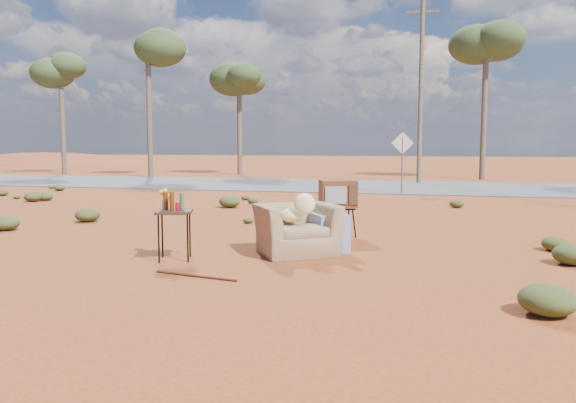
# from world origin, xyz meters

# --- Properties ---
(ground) EXTENTS (140.00, 140.00, 0.00)m
(ground) POSITION_xyz_m (0.00, 0.00, 0.00)
(ground) COLOR #983F1E
(ground) RESTS_ON ground
(highway) EXTENTS (140.00, 7.00, 0.04)m
(highway) POSITION_xyz_m (0.00, 15.00, 0.02)
(highway) COLOR #565659
(highway) RESTS_ON ground
(dirt_mound) EXTENTS (26.00, 18.00, 2.00)m
(dirt_mound) POSITION_xyz_m (-30.00, 34.00, 0.00)
(dirt_mound) COLOR brown
(dirt_mound) RESTS_ON ground
(armchair) EXTENTS (1.60, 1.56, 1.09)m
(armchair) POSITION_xyz_m (0.41, 0.59, 0.51)
(armchair) COLOR #896A4B
(armchair) RESTS_ON ground
(tv_unit) EXTENTS (0.82, 0.74, 1.09)m
(tv_unit) POSITION_xyz_m (0.72, 2.39, 0.81)
(tv_unit) COLOR black
(tv_unit) RESTS_ON ground
(side_table) EXTENTS (0.69, 0.69, 1.08)m
(side_table) POSITION_xyz_m (-1.44, -0.40, 0.80)
(side_table) COLOR #372114
(side_table) RESTS_ON ground
(rusty_bar) EXTENTS (1.27, 0.27, 0.03)m
(rusty_bar) POSITION_xyz_m (-0.63, -1.40, 0.02)
(rusty_bar) COLOR #4E2214
(rusty_bar) RESTS_ON ground
(road_sign) EXTENTS (0.78, 0.06, 2.19)m
(road_sign) POSITION_xyz_m (1.50, 12.00, 1.50)
(road_sign) COLOR brown
(road_sign) RESTS_ON ground
(eucalyptus_far_left) EXTENTS (3.20, 3.20, 7.10)m
(eucalyptus_far_left) POSITION_xyz_m (-18.00, 20.00, 5.94)
(eucalyptus_far_left) COLOR brown
(eucalyptus_far_left) RESTS_ON ground
(eucalyptus_left) EXTENTS (3.20, 3.20, 8.10)m
(eucalyptus_left) POSITION_xyz_m (-12.00, 19.00, 6.92)
(eucalyptus_left) COLOR brown
(eucalyptus_left) RESTS_ON ground
(eucalyptus_near_left) EXTENTS (3.20, 3.20, 6.60)m
(eucalyptus_near_left) POSITION_xyz_m (-8.00, 22.00, 5.45)
(eucalyptus_near_left) COLOR brown
(eucalyptus_near_left) RESTS_ON ground
(eucalyptus_center) EXTENTS (3.20, 3.20, 7.60)m
(eucalyptus_center) POSITION_xyz_m (5.00, 21.00, 6.43)
(eucalyptus_center) COLOR brown
(eucalyptus_center) RESTS_ON ground
(utility_pole_center) EXTENTS (1.40, 0.20, 8.00)m
(utility_pole_center) POSITION_xyz_m (2.00, 17.50, 4.15)
(utility_pole_center) COLOR brown
(utility_pole_center) RESTS_ON ground
(scrub_patch) EXTENTS (17.49, 8.07, 0.33)m
(scrub_patch) POSITION_xyz_m (-0.82, 4.41, 0.14)
(scrub_patch) COLOR #3F4A20
(scrub_patch) RESTS_ON ground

